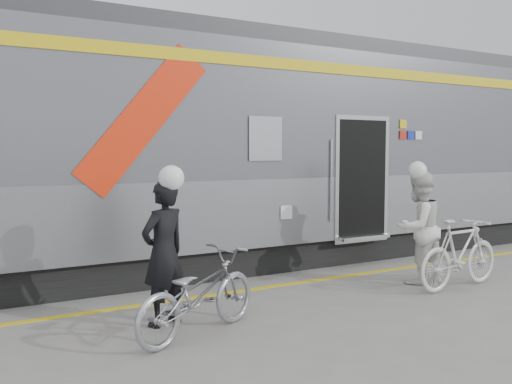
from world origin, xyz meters
TOP-DOWN VIEW (x-y plane):
  - ground at (0.00, 0.00)m, footprint 90.00×90.00m
  - train at (-0.17, 4.19)m, footprint 24.00×3.17m
  - safety_strip at (0.00, 2.15)m, footprint 24.00×0.12m
  - man at (-2.20, 1.24)m, footprint 0.74×0.63m
  - bicycle_left at (-2.00, 0.69)m, footprint 1.91×1.29m
  - woman at (1.94, 1.26)m, footprint 0.89×0.72m
  - bicycle_right at (2.24, 0.71)m, footprint 1.79×0.63m
  - helmet_man at (-2.20, 1.24)m, footprint 0.30×0.30m
  - helmet_woman at (1.94, 1.26)m, footprint 0.28×0.28m

SIDE VIEW (x-z plane):
  - ground at x=0.00m, z-range 0.00..0.00m
  - safety_strip at x=0.00m, z-range 0.00..0.01m
  - bicycle_left at x=-2.00m, z-range 0.00..0.95m
  - bicycle_right at x=2.24m, z-range 0.00..1.05m
  - man at x=-2.20m, z-range 0.00..1.72m
  - woman at x=1.94m, z-range 0.00..1.74m
  - helmet_man at x=-2.20m, z-range 1.72..2.02m
  - helmet_woman at x=1.94m, z-range 1.74..2.02m
  - train at x=-0.17m, z-range 0.00..4.10m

